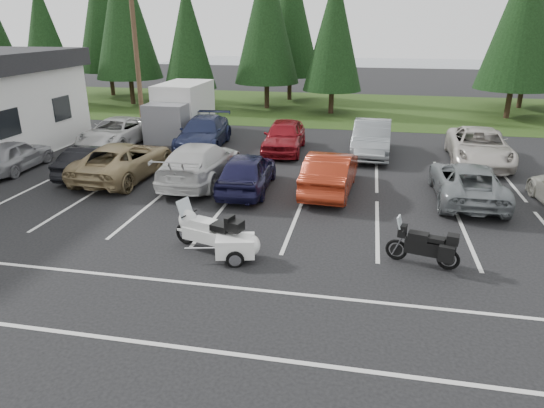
{
  "coord_description": "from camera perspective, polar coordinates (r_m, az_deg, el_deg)",
  "views": [
    {
      "loc": [
        2.65,
        -13.68,
        6.23
      ],
      "look_at": [
        0.04,
        -0.5,
        1.16
      ],
      "focal_mm": 32.0,
      "sensor_mm": 36.0,
      "label": 1
    }
  ],
  "objects": [
    {
      "name": "conifer_back_b",
      "position": [
        41.72,
        2.18,
        21.41
      ],
      "size": [
        4.97,
        4.97,
        11.58
      ],
      "color": "#332316",
      "rests_on": "ground"
    },
    {
      "name": "conifer_4",
      "position": [
        37.38,
        -0.65,
        21.15
      ],
      "size": [
        4.8,
        4.8,
        11.17
      ],
      "color": "#332316",
      "rests_on": "ground"
    },
    {
      "name": "conifer_5",
      "position": [
        35.39,
        7.33,
        19.56
      ],
      "size": [
        4.14,
        4.14,
        9.63
      ],
      "color": "#332316",
      "rests_on": "ground"
    },
    {
      "name": "conifer_2",
      "position": [
        40.98,
        -17.01,
        20.87
      ],
      "size": [
        5.1,
        5.1,
        11.89
      ],
      "color": "#332316",
      "rests_on": "ground"
    },
    {
      "name": "utility_pole",
      "position": [
        28.67,
        -15.69,
        16.9
      ],
      "size": [
        1.6,
        0.26,
        9.0
      ],
      "color": "#473321",
      "rests_on": "ground"
    },
    {
      "name": "touring_motorcycle",
      "position": [
        13.97,
        -7.53,
        -2.71
      ],
      "size": [
        2.73,
        1.56,
        1.45
      ],
      "primitive_type": null,
      "rotation": [
        0.0,
        0.0,
        -0.31
      ],
      "color": "silver",
      "rests_on": "ground"
    },
    {
      "name": "conifer_back_c",
      "position": [
        42.06,
        28.74,
        20.06
      ],
      "size": [
        5.5,
        5.5,
        12.81
      ],
      "color": "#332316",
      "rests_on": "ground"
    },
    {
      "name": "stall_markings",
      "position": [
        17.08,
        1.5,
        -0.7
      ],
      "size": [
        32.0,
        16.0,
        0.01
      ],
      "primitive_type": "cube",
      "color": "silver",
      "rests_on": "ground"
    },
    {
      "name": "car_near_4",
      "position": [
        18.87,
        -2.95,
        3.82
      ],
      "size": [
        1.99,
        4.56,
        1.53
      ],
      "primitive_type": "imported",
      "rotation": [
        0.0,
        0.0,
        3.18
      ],
      "color": "#171638",
      "rests_on": "ground"
    },
    {
      "name": "car_far_3",
      "position": [
        24.55,
        11.64,
        7.57
      ],
      "size": [
        1.92,
        5.13,
        1.67
      ],
      "primitive_type": "imported",
      "rotation": [
        0.0,
        0.0,
        -0.03
      ],
      "color": "slate",
      "rests_on": "ground"
    },
    {
      "name": "car_near_3",
      "position": [
        20.15,
        -8.44,
        4.85
      ],
      "size": [
        2.3,
        5.59,
        1.62
      ],
      "primitive_type": "imported",
      "rotation": [
        0.0,
        0.0,
        3.14
      ],
      "color": "silver",
      "rests_on": "ground"
    },
    {
      "name": "conifer_6",
      "position": [
        36.99,
        27.51,
        19.27
      ],
      "size": [
        4.93,
        4.93,
        11.48
      ],
      "color": "#332316",
      "rests_on": "ground"
    },
    {
      "name": "car_far_1",
      "position": [
        25.76,
        -8.06,
        8.28
      ],
      "size": [
        2.66,
        5.59,
        1.57
      ],
      "primitive_type": "imported",
      "rotation": [
        0.0,
        0.0,
        0.09
      ],
      "color": "#1A2141",
      "rests_on": "ground"
    },
    {
      "name": "ground",
      "position": [
        15.27,
        0.21,
        -3.4
      ],
      "size": [
        120.0,
        120.0,
        0.0
      ],
      "primitive_type": "plane",
      "color": "black",
      "rests_on": "ground"
    },
    {
      "name": "conifer_back_a",
      "position": [
        46.57,
        -19.19,
        20.82
      ],
      "size": [
        5.28,
        5.28,
        12.3
      ],
      "color": "#332316",
      "rests_on": "ground"
    },
    {
      "name": "grass_strip",
      "position": [
        38.28,
        7.22,
        11.17
      ],
      "size": [
        80.0,
        16.0,
        0.01
      ],
      "primitive_type": "cube",
      "color": "#213A12",
      "rests_on": "ground"
    },
    {
      "name": "car_far_2",
      "position": [
        24.75,
        1.44,
        8.0
      ],
      "size": [
        2.06,
        4.76,
        1.6
      ],
      "primitive_type": "imported",
      "rotation": [
        0.0,
        0.0,
        0.04
      ],
      "color": "maroon",
      "rests_on": "ground"
    },
    {
      "name": "conifer_1",
      "position": [
        42.72,
        -25.31,
        17.7
      ],
      "size": [
        3.96,
        3.96,
        9.22
      ],
      "color": "#332316",
      "rests_on": "ground"
    },
    {
      "name": "car_near_1",
      "position": [
        22.11,
        -20.28,
        4.81
      ],
      "size": [
        1.52,
        4.06,
        1.33
      ],
      "primitive_type": "imported",
      "rotation": [
        0.0,
        0.0,
        3.11
      ],
      "color": "black",
      "rests_on": "ground"
    },
    {
      "name": "cargo_trailer",
      "position": [
        13.46,
        -4.32,
        -5.24
      ],
      "size": [
        1.7,
        1.2,
        0.71
      ],
      "primitive_type": null,
      "rotation": [
        0.0,
        0.0,
        0.23
      ],
      "color": "white",
      "rests_on": "ground"
    },
    {
      "name": "car_near_2",
      "position": [
        21.39,
        -17.02,
        4.94
      ],
      "size": [
        2.73,
        5.53,
        1.51
      ],
      "primitive_type": "imported",
      "rotation": [
        0.0,
        0.0,
        3.1
      ],
      "color": "#907B53",
      "rests_on": "ground"
    },
    {
      "name": "conifer_3",
      "position": [
        37.48,
        -9.88,
        18.93
      ],
      "size": [
        3.87,
        3.87,
        9.02
      ],
      "color": "#332316",
      "rests_on": "ground"
    },
    {
      "name": "lake_water",
      "position": [
        68.98,
        12.72,
        15.02
      ],
      "size": [
        70.0,
        50.0,
        0.02
      ],
      "primitive_type": "cube",
      "color": "slate",
      "rests_on": "ground"
    },
    {
      "name": "car_far_4",
      "position": [
        24.59,
        23.19,
        6.23
      ],
      "size": [
        2.92,
        5.8,
        1.57
      ],
      "primitive_type": "imported",
      "rotation": [
        0.0,
        0.0,
        -0.05
      ],
      "color": "beige",
      "rests_on": "ground"
    },
    {
      "name": "car_near_0",
      "position": [
        24.34,
        -28.14,
        5.08
      ],
      "size": [
        1.86,
        4.16,
        1.39
      ],
      "primitive_type": "imported",
      "rotation": [
        0.0,
        0.0,
        3.2
      ],
      "color": "#99999E",
      "rests_on": "ground"
    },
    {
      "name": "box_truck",
      "position": [
        28.67,
        -10.97,
        10.72
      ],
      "size": [
        2.4,
        5.6,
        2.9
      ],
      "primitive_type": null,
      "color": "silver",
      "rests_on": "ground"
    },
    {
      "name": "adventure_motorcycle",
      "position": [
        13.68,
        17.35,
        -4.33
      ],
      "size": [
        2.3,
        1.27,
        1.33
      ],
      "primitive_type": null,
      "rotation": [
        0.0,
        0.0,
        -0.25
      ],
      "color": "black",
      "rests_on": "ground"
    },
    {
      "name": "car_near_6",
      "position": [
        19.25,
        21.97,
        2.45
      ],
      "size": [
        2.35,
        5.04,
        1.4
      ],
      "primitive_type": "imported",
      "rotation": [
        0.0,
        0.0,
        3.14
      ],
      "color": "slate",
      "rests_on": "ground"
    },
    {
      "name": "car_near_5",
      "position": [
        18.86,
        6.89,
        3.77
      ],
      "size": [
        1.96,
        4.88,
        1.58
      ],
      "primitive_type": "imported",
      "rotation": [
        0.0,
        0.0,
        3.08
      ],
      "color": "maroon",
      "rests_on": "ground"
    },
    {
      "name": "car_far_0",
      "position": [
        27.31,
        -17.85,
        8.05
      ],
      "size": [
        2.58,
        5.24,
        1.43
      ],
      "primitive_type": "imported",
      "rotation": [
        0.0,
        0.0,
        -0.04
      ],
      "color": "silver",
      "rests_on": "ground"
    }
  ]
}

